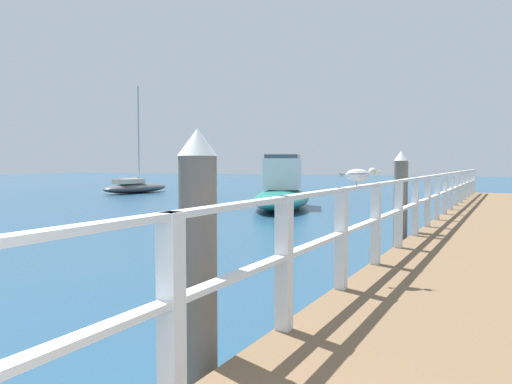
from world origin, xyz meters
The scene contains 7 objects.
pier_deck centered at (0.00, 13.30, 0.25)m, with size 2.44×26.60×0.50m, color brown.
pier_railing centered at (-1.14, 13.30, 1.18)m, with size 0.12×25.12×1.11m.
dock_piling_near centered at (-1.52, 3.22, 1.07)m, with size 0.29×0.29×2.13m.
dock_piling_far centered at (-1.52, 10.73, 1.07)m, with size 0.29×0.29×2.13m.
seagull_foreground centered at (-1.13, 6.12, 1.74)m, with size 0.47×0.23×0.21m.
boat_1 centered at (-20.97, 25.85, 0.38)m, with size 1.99×5.54×6.78m.
boat_2 centered at (-8.19, 19.91, 0.75)m, with size 4.55×7.63×2.25m.
Camera 1 is at (0.54, 0.06, 1.87)m, focal length 36.20 mm.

